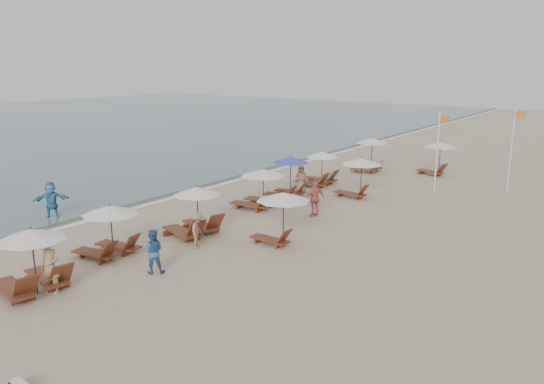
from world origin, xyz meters
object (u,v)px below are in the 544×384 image
Objects in this scene: inland_station_0 at (279,210)px; inland_station_2 at (437,154)px; beachgoer_far_a at (315,198)px; beachgoer_far_b at (301,178)px; beachgoer_near at (50,266)px; beachgoer_mid_a at (153,251)px; lounger_station_0 at (30,263)px; flag_pole_near at (438,148)px; waterline_walker at (51,200)px; lounger_station_5 at (318,170)px; lounger_station_6 at (369,154)px; lounger_station_2 at (193,214)px; lounger_station_4 at (287,178)px; inland_station_1 at (357,172)px; beachgoer_mid_b at (197,230)px; lounger_station_3 at (259,189)px; lounger_station_1 at (108,231)px.

inland_station_2 is at bearing 88.80° from inland_station_0.
beachgoer_far_a is 1.16× the size of beachgoer_far_b.
beachgoer_mid_a is (1.40, 3.09, -0.11)m from beachgoer_near.
lounger_station_0 is 9.42m from inland_station_0.
waterline_walker is at bearing -129.24° from flag_pole_near.
lounger_station_6 reaches higher than lounger_station_5.
flag_pole_near reaches higher than lounger_station_5.
lounger_station_2 is at bearing -40.52° from waterline_walker.
lounger_station_4 reaches higher than beachgoer_far_b.
inland_station_1 is at bearing -21.33° from lounger_station_5.
beachgoer_far_b reaches higher than beachgoer_mid_b.
lounger_station_4 reaches higher than waterline_walker.
lounger_station_3 is 1.14× the size of lounger_station_4.
flag_pole_near reaches higher than inland_station_2.
beachgoer_far_b is at bearing 117.50° from inland_station_0.
waterline_walker is at bearing 64.04° from beachgoer_mid_b.
lounger_station_5 is 1.04× the size of lounger_station_6.
inland_station_0 reaches higher than beachgoer_mid_a.
beachgoer_far_a is at bearing -109.62° from flag_pole_near.
beachgoer_near is 16.62m from beachgoer_far_b.
lounger_station_3 is 12.35m from beachgoer_near.
beachgoer_mid_b is (-1.37, -11.26, -0.70)m from inland_station_1.
lounger_station_2 is at bearing 89.24° from lounger_station_0.
lounger_station_2 is at bearing -86.71° from lounger_station_4.
inland_station_1 is at bearing -69.06° from lounger_station_6.
beachgoer_mid_b is (2.09, 2.73, -0.30)m from lounger_station_1.
inland_station_2 is 23.85m from waterline_walker.
beachgoer_far_a is at bearing -35.20° from lounger_station_4.
lounger_station_4 reaches higher than lounger_station_3.
inland_station_0 reaches higher than lounger_station_5.
lounger_station_0 is 9.05m from waterline_walker.
beachgoer_far_b is (-0.16, 1.67, -0.37)m from lounger_station_4.
inland_station_0 and inland_station_1 have the same top height.
beachgoer_far_a is (-1.35, -13.16, -0.51)m from inland_station_2.
flag_pole_near is (6.18, 8.77, 1.55)m from lounger_station_3.
lounger_station_5 is 1.95m from beachgoer_far_b.
lounger_station_0 is 18.89m from lounger_station_5.
beachgoer_near is 9.33m from waterline_walker.
beachgoer_mid_b is at bearing -136.86° from inland_station_0.
lounger_station_6 reaches higher than lounger_station_1.
lounger_station_2 is at bearing -128.85° from beachgoer_far_b.
lounger_station_0 is 15.28m from lounger_station_4.
flag_pole_near reaches higher than lounger_station_4.
waterline_walker is at bearing -125.00° from lounger_station_4.
beachgoer_near is 1.19× the size of beachgoer_far_b.
beachgoer_mid_b is 0.95× the size of beachgoer_far_b.
lounger_station_0 is at bearing -99.11° from inland_station_2.
beachgoer_near is at bearing -68.44° from lounger_station_1.
lounger_station_4 is 1.54× the size of beachgoer_far_b.
lounger_station_6 is 0.93× the size of inland_station_2.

